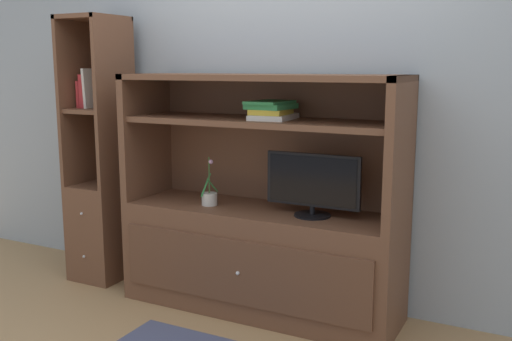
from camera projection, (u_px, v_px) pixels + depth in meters
The scene contains 8 objects.
ground_plane at pixel (229, 333), 3.38m from camera, with size 8.00×8.00×0.00m, color tan.
painted_rear_wall at pixel (284, 87), 3.79m from camera, with size 6.00×0.10×2.80m, color #9EA8B2.
media_console at pixel (260, 236), 3.65m from camera, with size 1.77×0.56×1.49m.
tv_monitor at pixel (313, 184), 3.40m from camera, with size 0.58×0.22×0.38m.
potted_plant at pixel (209, 197), 3.70m from camera, with size 0.10×0.12×0.31m.
magazine_stack at pixel (272, 110), 3.47m from camera, with size 0.27×0.34×0.11m.
bookshelf_tall at pixel (102, 191), 4.21m from camera, with size 0.37×0.42×1.88m.
upright_book_row at pixel (88, 91), 4.11m from camera, with size 0.10×0.16×0.28m.
Camera 1 is at (1.59, -2.74, 1.53)m, focal length 40.68 mm.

